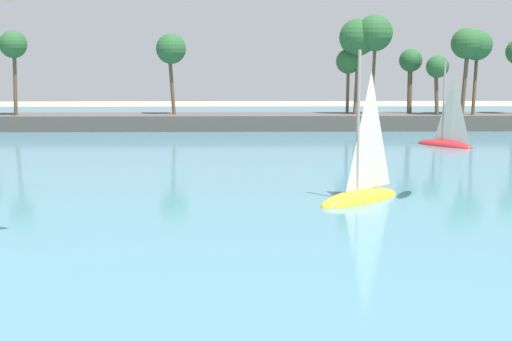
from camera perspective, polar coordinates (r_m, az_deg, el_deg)
name	(u,v)px	position (r m, az deg, el deg)	size (l,w,h in m)	color
sea	(245,142)	(67.30, -0.93, 2.35)	(220.00, 105.10, 0.06)	teal
palm_headland	(280,101)	(79.52, 1.98, 5.78)	(108.97, 6.31, 13.00)	#514C47
sailboat_near_shore	(446,138)	(66.37, 15.42, 2.62)	(5.07, 5.55, 8.41)	red
sailboat_mid_bay	(362,186)	(39.64, 8.72, -1.25)	(5.95, 5.51, 9.06)	yellow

